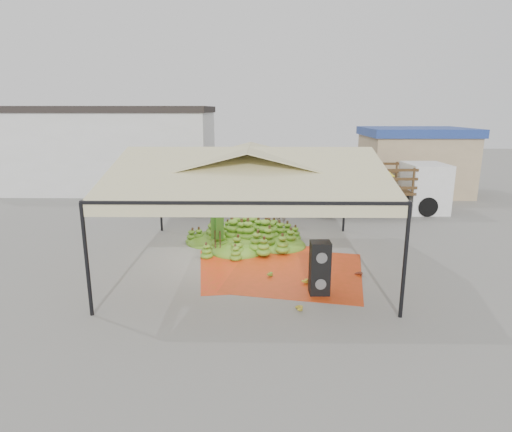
{
  "coord_description": "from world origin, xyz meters",
  "views": [
    {
      "loc": [
        0.42,
        -14.12,
        5.2
      ],
      "look_at": [
        0.2,
        1.5,
        1.3
      ],
      "focal_mm": 30.0,
      "sensor_mm": 36.0,
      "label": 1
    }
  ],
  "objects_px": {
    "banana_heap": "(247,232)",
    "vendor": "(281,209)",
    "speaker_stack": "(320,268)",
    "truck_right": "(379,182)",
    "truck_left": "(240,181)"
  },
  "relations": [
    {
      "from": "speaker_stack",
      "to": "truck_right",
      "type": "xyz_separation_m",
      "value": [
        4.41,
        10.4,
        0.76
      ]
    },
    {
      "from": "banana_heap",
      "to": "speaker_stack",
      "type": "height_order",
      "value": "speaker_stack"
    },
    {
      "from": "banana_heap",
      "to": "vendor",
      "type": "height_order",
      "value": "vendor"
    },
    {
      "from": "banana_heap",
      "to": "truck_right",
      "type": "bearing_deg",
      "value": 41.21
    },
    {
      "from": "truck_left",
      "to": "truck_right",
      "type": "distance_m",
      "value": 7.33
    },
    {
      "from": "truck_right",
      "to": "truck_left",
      "type": "bearing_deg",
      "value": 171.46
    },
    {
      "from": "truck_right",
      "to": "banana_heap",
      "type": "bearing_deg",
      "value": -140.5
    },
    {
      "from": "speaker_stack",
      "to": "truck_left",
      "type": "xyz_separation_m",
      "value": [
        -2.87,
        11.27,
        0.69
      ]
    },
    {
      "from": "truck_left",
      "to": "truck_right",
      "type": "relative_size",
      "value": 0.98
    },
    {
      "from": "banana_heap",
      "to": "vendor",
      "type": "distance_m",
      "value": 3.34
    },
    {
      "from": "banana_heap",
      "to": "truck_right",
      "type": "distance_m",
      "value": 8.88
    },
    {
      "from": "truck_left",
      "to": "banana_heap",
      "type": "bearing_deg",
      "value": -92.07
    },
    {
      "from": "truck_left",
      "to": "vendor",
      "type": "bearing_deg",
      "value": -68.04
    },
    {
      "from": "truck_left",
      "to": "truck_right",
      "type": "bearing_deg",
      "value": -14.37
    },
    {
      "from": "vendor",
      "to": "truck_left",
      "type": "bearing_deg",
      "value": -56.33
    }
  ]
}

